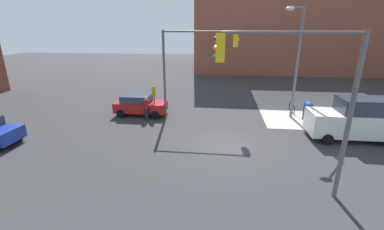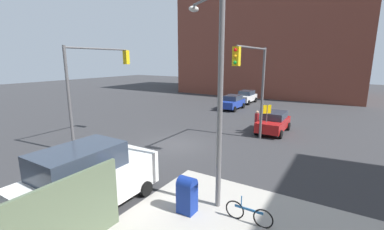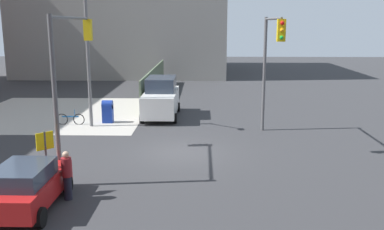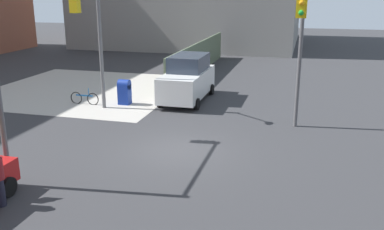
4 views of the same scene
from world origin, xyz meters
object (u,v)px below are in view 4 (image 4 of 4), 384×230
Objects in this scene: street_lamp_corner at (103,21)px; bicycle_leaning_on_fence at (85,98)px; traffic_signal_nw_corner at (33,39)px; traffic_signal_se_corner at (301,32)px; van_white_delivery at (188,79)px; mailbox_blue at (124,91)px.

bicycle_leaning_on_fence is (0.61, 1.70, -4.35)m from street_lamp_corner.
traffic_signal_nw_corner is 10.28m from traffic_signal_se_corner.
van_white_delivery is at bearing 48.85° from traffic_signal_se_corner.
street_lamp_corner is at bearing 7.67° from traffic_signal_nw_corner.
street_lamp_corner is (2.45, 10.00, 0.09)m from traffic_signal_se_corner.
bicycle_leaning_on_fence is (3.06, 11.70, -4.27)m from traffic_signal_se_corner.
traffic_signal_nw_corner is at bearing 118.86° from traffic_signal_se_corner.
street_lamp_corner is at bearing 76.23° from traffic_signal_se_corner.
traffic_signal_nw_corner is at bearing -176.68° from mailbox_blue.
street_lamp_corner is 5.89m from van_white_delivery.
street_lamp_corner is 4.57× the size of bicycle_leaning_on_fence.
traffic_signal_se_corner is 9.01m from van_white_delivery.
traffic_signal_se_corner is 10.88m from mailbox_blue.
traffic_signal_se_corner reaches higher than bicycle_leaning_on_fence.
traffic_signal_nw_corner and traffic_signal_se_corner have the same top height.
street_lamp_corner is 4.15m from mailbox_blue.
traffic_signal_nw_corner reaches higher than van_white_delivery.
van_white_delivery is (5.50, 6.30, -3.33)m from traffic_signal_se_corner.
traffic_signal_nw_corner is 0.81× the size of street_lamp_corner.
van_white_delivery is at bearing -50.44° from street_lamp_corner.
traffic_signal_se_corner is 10.29m from street_lamp_corner.
van_white_delivery reaches higher than bicycle_leaning_on_fence.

